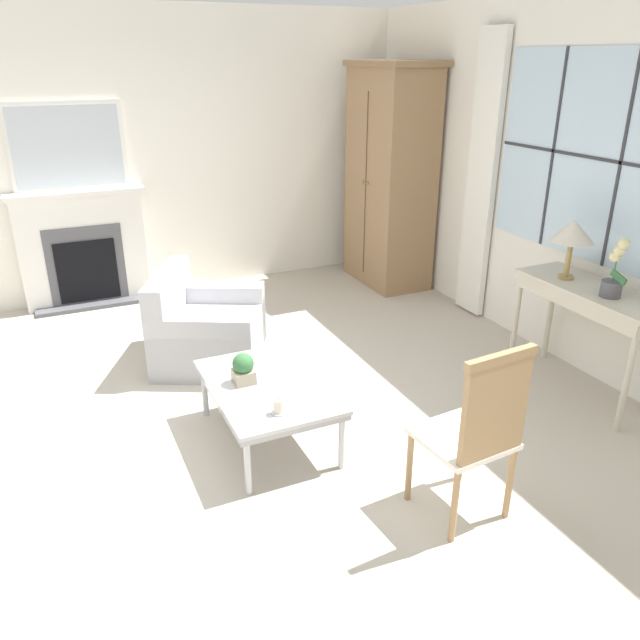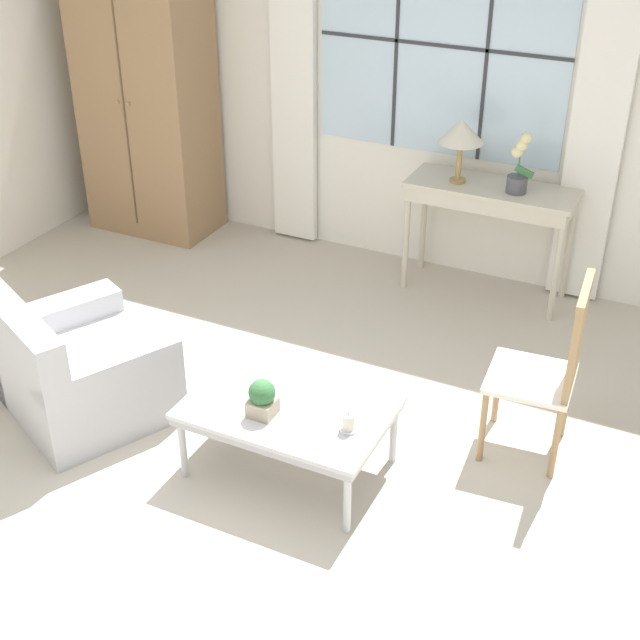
# 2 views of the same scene
# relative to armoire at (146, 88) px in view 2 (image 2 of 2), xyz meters

# --- Properties ---
(ground_plane) EXTENTS (14.00, 14.00, 0.00)m
(ground_plane) POSITION_rel_armoire_xyz_m (2.25, -2.66, -1.15)
(ground_plane) COLOR #BCB2A3
(wall_back_windowed) EXTENTS (7.20, 0.14, 2.80)m
(wall_back_windowed) POSITION_rel_armoire_xyz_m (2.25, 0.36, 0.25)
(wall_back_windowed) COLOR white
(wall_back_windowed) RESTS_ON ground_plane
(armoire) EXTENTS (1.06, 0.63, 2.29)m
(armoire) POSITION_rel_armoire_xyz_m (0.00, 0.00, 0.00)
(armoire) COLOR #93704C
(armoire) RESTS_ON ground_plane
(console_table) EXTENTS (1.15, 0.44, 0.82)m
(console_table) POSITION_rel_armoire_xyz_m (2.77, 0.06, -0.43)
(console_table) COLOR beige
(console_table) RESTS_ON ground_plane
(table_lamp) EXTENTS (0.31, 0.31, 0.44)m
(table_lamp) POSITION_rel_armoire_xyz_m (2.53, 0.02, 0.02)
(table_lamp) COLOR #9E7F47
(table_lamp) RESTS_ON console_table
(potted_orchid) EXTENTS (0.18, 0.14, 0.41)m
(potted_orchid) POSITION_rel_armoire_xyz_m (2.94, 0.02, -0.17)
(potted_orchid) COLOR #4C4C51
(potted_orchid) RESTS_ON console_table
(armchair_upholstered) EXTENTS (1.18, 1.13, 0.75)m
(armchair_upholstered) POSITION_rel_armoire_xyz_m (1.10, -2.34, -0.89)
(armchair_upholstered) COLOR #B2B2B7
(armchair_upholstered) RESTS_ON ground_plane
(side_chair_wooden) EXTENTS (0.47, 0.47, 1.04)m
(side_chair_wooden) POSITION_rel_armoire_xyz_m (3.60, -1.56, -0.57)
(side_chair_wooden) COLOR white
(side_chair_wooden) RESTS_ON ground_plane
(coffee_table) EXTENTS (1.04, 0.69, 0.41)m
(coffee_table) POSITION_rel_armoire_xyz_m (2.43, -2.29, -0.78)
(coffee_table) COLOR #BCBCC1
(coffee_table) RESTS_ON ground_plane
(potted_plant_small) EXTENTS (0.14, 0.14, 0.20)m
(potted_plant_small) POSITION_rel_armoire_xyz_m (2.35, -2.41, -0.63)
(potted_plant_small) COLOR tan
(potted_plant_small) RESTS_ON coffee_table
(pillar_candle) EXTENTS (0.09, 0.09, 0.11)m
(pillar_candle) POSITION_rel_armoire_xyz_m (2.80, -2.35, -0.69)
(pillar_candle) COLOR silver
(pillar_candle) RESTS_ON coffee_table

